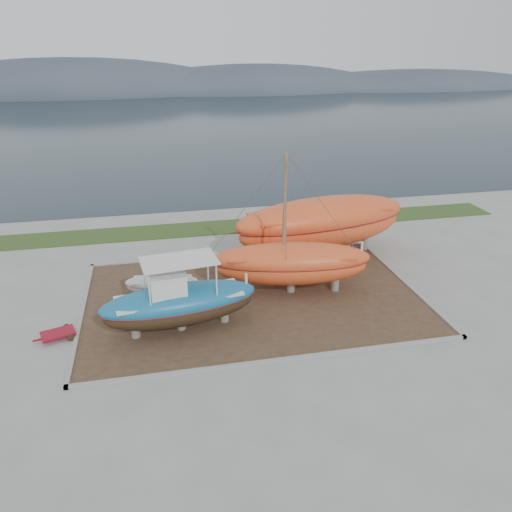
{
  "coord_description": "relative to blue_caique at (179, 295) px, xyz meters",
  "views": [
    {
      "loc": [
        -4.9,
        -19.98,
        13.2
      ],
      "look_at": [
        0.17,
        4.0,
        2.52
      ],
      "focal_mm": 35.0,
      "sensor_mm": 36.0,
      "label": 1
    }
  ],
  "objects": [
    {
      "name": "ground",
      "position": [
        4.12,
        -1.51,
        -1.91
      ],
      "size": [
        140.0,
        140.0,
        0.0
      ],
      "primitive_type": "plane",
      "color": "gray",
      "rests_on": "ground"
    },
    {
      "name": "red_trailer",
      "position": [
        -5.85,
        0.43,
        -1.74
      ],
      "size": [
        2.54,
        1.8,
        0.33
      ],
      "primitive_type": null,
      "rotation": [
        0.0,
        0.0,
        0.31
      ],
      "color": "maroon",
      "rests_on": "ground"
    },
    {
      "name": "dirt_patch",
      "position": [
        4.12,
        2.49,
        -1.88
      ],
      "size": [
        18.0,
        12.0,
        0.06
      ],
      "primitive_type": "cube",
      "color": "#422D1E",
      "rests_on": "ground"
    },
    {
      "name": "orange_bare_hull",
      "position": [
        9.57,
        7.05,
        0.09
      ],
      "size": [
        12.28,
        5.61,
        3.88
      ],
      "primitive_type": null,
      "rotation": [
        0.0,
        0.0,
        0.18
      ],
      "color": "#DD4D22",
      "rests_on": "dirt_patch"
    },
    {
      "name": "white_dinghy",
      "position": [
        -0.76,
        3.62,
        -1.24
      ],
      "size": [
        4.22,
        2.15,
        1.21
      ],
      "primitive_type": null,
      "rotation": [
        0.0,
        0.0,
        -0.16
      ],
      "color": "silver",
      "rests_on": "dirt_patch"
    },
    {
      "name": "blue_caique",
      "position": [
        0.0,
        0.0,
        0.0
      ],
      "size": [
        7.9,
        3.37,
        3.69
      ],
      "primitive_type": null,
      "rotation": [
        0.0,
        0.0,
        0.13
      ],
      "color": "#176694",
      "rests_on": "dirt_patch"
    },
    {
      "name": "sea",
      "position": [
        4.12,
        68.49,
        -1.91
      ],
      "size": [
        260.0,
        100.0,
        0.04
      ],
      "primitive_type": null,
      "color": "black",
      "rests_on": "ground"
    },
    {
      "name": "curb_frame",
      "position": [
        4.12,
        2.49,
        -1.83
      ],
      "size": [
        18.6,
        12.6,
        0.15
      ],
      "primitive_type": null,
      "color": "gray",
      "rests_on": "ground"
    },
    {
      "name": "orange_sailboat",
      "position": [
        6.36,
        2.73,
        2.09
      ],
      "size": [
        9.07,
        3.92,
        7.87
      ],
      "primitive_type": null,
      "rotation": [
        0.0,
        0.0,
        -0.16
      ],
      "color": "#DD4D22",
      "rests_on": "dirt_patch"
    },
    {
      "name": "grass_strip",
      "position": [
        4.12,
        13.99,
        -1.87
      ],
      "size": [
        44.0,
        3.0,
        0.08
      ],
      "primitive_type": "cube",
      "color": "#284219",
      "rests_on": "ground"
    },
    {
      "name": "mountain_ridge",
      "position": [
        4.12,
        123.49,
        -1.91
      ],
      "size": [
        200.0,
        36.0,
        20.0
      ],
      "primitive_type": null,
      "color": "#333D49",
      "rests_on": "ground"
    }
  ]
}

